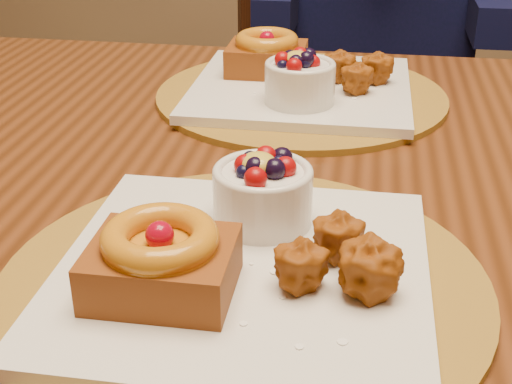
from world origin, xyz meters
TOP-DOWN VIEW (x-y plane):
  - dining_table at (-0.09, -0.13)m, footprint 1.60×0.90m
  - place_setting_near at (-0.10, -0.35)m, footprint 0.38×0.38m
  - place_setting_far at (-0.10, 0.09)m, footprint 0.38×0.38m
  - chair_far at (-0.05, 0.74)m, footprint 0.57×0.57m

SIDE VIEW (x-z plane):
  - chair_far at x=-0.05m, z-range 0.05..0.93m
  - dining_table at x=-0.09m, z-range 0.30..1.06m
  - place_setting_near at x=-0.10m, z-range 0.74..0.82m
  - place_setting_far at x=-0.10m, z-range 0.74..0.82m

